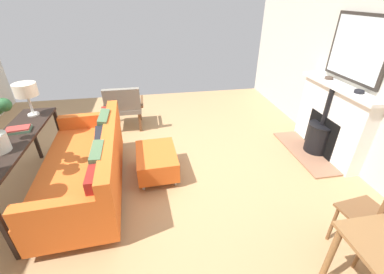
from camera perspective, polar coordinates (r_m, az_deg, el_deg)
The scene contains 13 objects.
ground_plane at distance 3.63m, azimuth -10.62°, elevation -7.93°, with size 5.90×6.29×0.01m, color tan.
wall_left at distance 4.09m, azimuth 34.36°, elevation 13.60°, with size 0.12×6.29×2.78m, color beige.
fireplace at distance 4.29m, azimuth 28.29°, elevation 2.51°, with size 0.63×1.42×1.09m.
mirror_over_mantel at distance 4.06m, azimuth 33.37°, elevation 16.34°, with size 0.04×0.98×0.83m.
mantel_bowl_near at distance 4.29m, azimuth 28.52°, elevation 11.66°, with size 0.12×0.12×0.04m.
mantel_bowl_far at distance 3.86m, azimuth 33.57°, elevation 8.57°, with size 0.12×0.12×0.04m.
sofa at distance 3.32m, azimuth -22.36°, elevation -6.06°, with size 0.97×1.98×0.85m.
ottoman at distance 3.44m, azimuth -7.98°, elevation -5.29°, with size 0.55×0.74×0.36m.
armchair_accent at distance 4.64m, azimuth -15.18°, elevation 6.99°, with size 0.68×0.59×0.83m.
console_table at distance 3.40m, azimuth -35.34°, elevation -1.97°, with size 0.42×1.84×0.79m.
table_lamp_near_end at distance 3.83m, azimuth -33.44°, elevation 8.70°, with size 0.27×0.27×0.43m.
book_stack at distance 3.54m, azimuth -34.55°, elevation 1.40°, with size 0.27×0.20×0.05m.
dining_chair_near_fireplace at distance 2.78m, azimuth 36.45°, elevation -14.37°, with size 0.44×0.44×0.85m.
Camera 1 is at (-0.17, 2.90, 2.18)m, focal length 23.62 mm.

